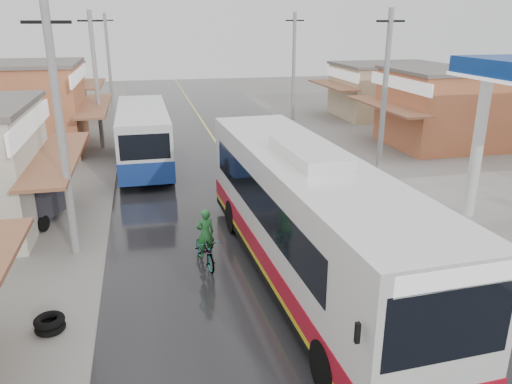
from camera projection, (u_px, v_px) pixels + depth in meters
road at (243, 184)px, 23.91m from camera, size 12.00×90.00×0.02m
centre_line at (243, 184)px, 23.91m from camera, size 0.15×90.00×0.01m
utility_poles_left at (93, 188)px, 23.36m from camera, size 1.60×50.00×8.00m
utility_poles_right at (378, 174)px, 25.39m from camera, size 1.60×36.00×8.00m
coach_bus at (305, 219)px, 14.48m from camera, size 3.51×13.39×4.15m
second_bus at (144, 136)px, 26.22m from camera, size 2.60×9.40×3.12m
cyclist at (205, 247)px, 15.83m from camera, size 0.95×1.91×1.97m
tricycle_near at (39, 197)px, 19.21m from camera, size 2.16×2.63×1.73m
tyre_stack at (50, 324)px, 12.60m from camera, size 0.77×0.77×0.39m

